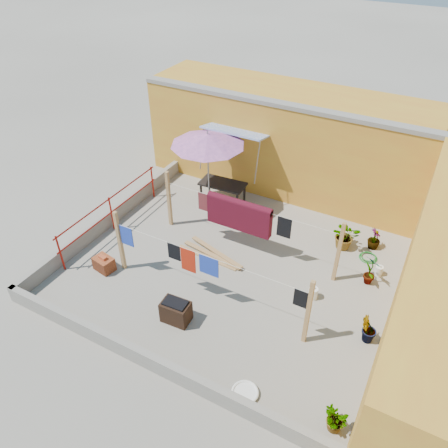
{
  "coord_description": "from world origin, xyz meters",
  "views": [
    {
      "loc": [
        3.91,
        -7.7,
        7.84
      ],
      "look_at": [
        -0.42,
        0.3,
        1.06
      ],
      "focal_mm": 35.0,
      "sensor_mm": 36.0,
      "label": 1
    }
  ],
  "objects_px": {
    "plant_back_a": "(346,236)",
    "outdoor_table": "(223,185)",
    "patio_umbrella": "(208,140)",
    "water_jug_a": "(313,293)",
    "brazier": "(176,311)",
    "brick_stack": "(104,264)",
    "green_hose": "(368,257)",
    "water_jug_b": "(379,271)",
    "white_basin": "(245,393)"
  },
  "relations": [
    {
      "from": "plant_back_a",
      "to": "outdoor_table",
      "type": "bearing_deg",
      "value": 173.81
    },
    {
      "from": "patio_umbrella",
      "to": "water_jug_a",
      "type": "bearing_deg",
      "value": -27.65
    },
    {
      "from": "brazier",
      "to": "brick_stack",
      "type": "bearing_deg",
      "value": 168.26
    },
    {
      "from": "brazier",
      "to": "plant_back_a",
      "type": "xyz_separation_m",
      "value": [
        2.66,
        4.43,
        0.13
      ]
    },
    {
      "from": "green_hose",
      "to": "plant_back_a",
      "type": "distance_m",
      "value": 0.83
    },
    {
      "from": "green_hose",
      "to": "water_jug_b",
      "type": "bearing_deg",
      "value": -54.54
    },
    {
      "from": "water_jug_b",
      "to": "brazier",
      "type": "bearing_deg",
      "value": -135.04
    },
    {
      "from": "brick_stack",
      "to": "water_jug_b",
      "type": "height_order",
      "value": "brick_stack"
    },
    {
      "from": "water_jug_b",
      "to": "patio_umbrella",
      "type": "bearing_deg",
      "value": 173.76
    },
    {
      "from": "brazier",
      "to": "white_basin",
      "type": "height_order",
      "value": "brazier"
    },
    {
      "from": "green_hose",
      "to": "plant_back_a",
      "type": "height_order",
      "value": "plant_back_a"
    },
    {
      "from": "brazier",
      "to": "green_hose",
      "type": "relative_size",
      "value": 1.37
    },
    {
      "from": "water_jug_b",
      "to": "plant_back_a",
      "type": "bearing_deg",
      "value": 148.83
    },
    {
      "from": "brazier",
      "to": "green_hose",
      "type": "bearing_deg",
      "value": 51.71
    },
    {
      "from": "brazier",
      "to": "water_jug_b",
      "type": "distance_m",
      "value": 5.33
    },
    {
      "from": "brick_stack",
      "to": "water_jug_b",
      "type": "xyz_separation_m",
      "value": [
        6.38,
        3.22,
        -0.06
      ]
    },
    {
      "from": "patio_umbrella",
      "to": "white_basin",
      "type": "relative_size",
      "value": 4.75
    },
    {
      "from": "outdoor_table",
      "to": "brazier",
      "type": "bearing_deg",
      "value": -73.64
    },
    {
      "from": "outdoor_table",
      "to": "brazier",
      "type": "relative_size",
      "value": 2.2
    },
    {
      "from": "outdoor_table",
      "to": "water_jug_a",
      "type": "height_order",
      "value": "outdoor_table"
    },
    {
      "from": "patio_umbrella",
      "to": "brick_stack",
      "type": "height_order",
      "value": "patio_umbrella"
    },
    {
      "from": "brazier",
      "to": "green_hose",
      "type": "height_order",
      "value": "brazier"
    },
    {
      "from": "brick_stack",
      "to": "water_jug_b",
      "type": "relative_size",
      "value": 1.83
    },
    {
      "from": "water_jug_b",
      "to": "outdoor_table",
      "type": "bearing_deg",
      "value": 167.92
    },
    {
      "from": "green_hose",
      "to": "outdoor_table",
      "type": "bearing_deg",
      "value": 173.11
    },
    {
      "from": "patio_umbrella",
      "to": "brazier",
      "type": "xyz_separation_m",
      "value": [
        1.64,
        -4.36,
        -2.05
      ]
    },
    {
      "from": "brick_stack",
      "to": "green_hose",
      "type": "xyz_separation_m",
      "value": [
        6.01,
        3.75,
        -0.16
      ]
    },
    {
      "from": "outdoor_table",
      "to": "plant_back_a",
      "type": "height_order",
      "value": "plant_back_a"
    },
    {
      "from": "plant_back_a",
      "to": "water_jug_b",
      "type": "bearing_deg",
      "value": -31.17
    },
    {
      "from": "patio_umbrella",
      "to": "plant_back_a",
      "type": "relative_size",
      "value": 3.14
    },
    {
      "from": "white_basin",
      "to": "green_hose",
      "type": "bearing_deg",
      "value": 77.63
    },
    {
      "from": "water_jug_a",
      "to": "brick_stack",
      "type": "bearing_deg",
      "value": -162.55
    },
    {
      "from": "water_jug_b",
      "to": "plant_back_a",
      "type": "distance_m",
      "value": 1.32
    },
    {
      "from": "brazier",
      "to": "green_hose",
      "type": "distance_m",
      "value": 5.48
    },
    {
      "from": "outdoor_table",
      "to": "water_jug_a",
      "type": "distance_m",
      "value": 4.83
    },
    {
      "from": "brick_stack",
      "to": "green_hose",
      "type": "height_order",
      "value": "brick_stack"
    },
    {
      "from": "outdoor_table",
      "to": "white_basin",
      "type": "bearing_deg",
      "value": -57.83
    },
    {
      "from": "white_basin",
      "to": "water_jug_b",
      "type": "relative_size",
      "value": 1.75
    },
    {
      "from": "patio_umbrella",
      "to": "brick_stack",
      "type": "distance_m",
      "value": 4.48
    },
    {
      "from": "brick_stack",
      "to": "green_hose",
      "type": "relative_size",
      "value": 1.17
    },
    {
      "from": "green_hose",
      "to": "plant_back_a",
      "type": "bearing_deg",
      "value": 169.25
    },
    {
      "from": "patio_umbrella",
      "to": "white_basin",
      "type": "distance_m",
      "value": 6.96
    },
    {
      "from": "water_jug_a",
      "to": "plant_back_a",
      "type": "height_order",
      "value": "plant_back_a"
    },
    {
      "from": "patio_umbrella",
      "to": "plant_back_a",
      "type": "xyz_separation_m",
      "value": [
        4.3,
        0.08,
        -1.92
      ]
    },
    {
      "from": "brick_stack",
      "to": "white_basin",
      "type": "relative_size",
      "value": 1.04
    },
    {
      "from": "outdoor_table",
      "to": "water_jug_a",
      "type": "xyz_separation_m",
      "value": [
        3.98,
        -2.71,
        -0.45
      ]
    },
    {
      "from": "brazier",
      "to": "white_basin",
      "type": "distance_m",
      "value": 2.45
    },
    {
      "from": "outdoor_table",
      "to": "white_basin",
      "type": "relative_size",
      "value": 2.7
    },
    {
      "from": "outdoor_table",
      "to": "brick_stack",
      "type": "bearing_deg",
      "value": -105.27
    },
    {
      "from": "patio_umbrella",
      "to": "plant_back_a",
      "type": "distance_m",
      "value": 4.71
    }
  ]
}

